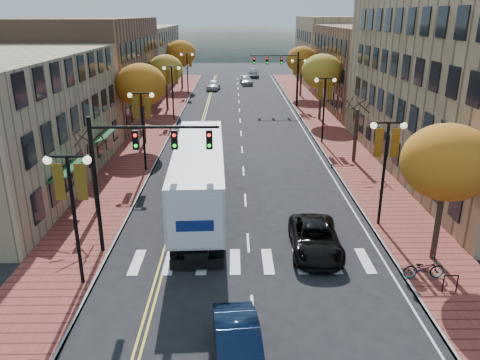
{
  "coord_description": "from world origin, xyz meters",
  "views": [
    {
      "loc": [
        -0.74,
        -18.2,
        11.45
      ],
      "look_at": [
        -0.38,
        7.74,
        2.2
      ],
      "focal_mm": 35.0,
      "sensor_mm": 36.0,
      "label": 1
    }
  ],
  "objects_px": {
    "semi_truck": "(200,169)",
    "navy_sedan": "(238,346)",
    "black_suv": "(315,238)",
    "bicycle": "(424,268)"
  },
  "relations": [
    {
      "from": "semi_truck",
      "to": "navy_sedan",
      "type": "relative_size",
      "value": 3.85
    },
    {
      "from": "black_suv",
      "to": "bicycle",
      "type": "height_order",
      "value": "black_suv"
    },
    {
      "from": "semi_truck",
      "to": "bicycle",
      "type": "height_order",
      "value": "semi_truck"
    },
    {
      "from": "navy_sedan",
      "to": "black_suv",
      "type": "height_order",
      "value": "black_suv"
    },
    {
      "from": "semi_truck",
      "to": "black_suv",
      "type": "distance_m",
      "value": 8.8
    },
    {
      "from": "navy_sedan",
      "to": "bicycle",
      "type": "relative_size",
      "value": 2.4
    },
    {
      "from": "black_suv",
      "to": "bicycle",
      "type": "distance_m",
      "value": 5.27
    },
    {
      "from": "bicycle",
      "to": "navy_sedan",
      "type": "bearing_deg",
      "value": 120.81
    },
    {
      "from": "semi_truck",
      "to": "bicycle",
      "type": "distance_m",
      "value": 13.95
    },
    {
      "from": "navy_sedan",
      "to": "bicycle",
      "type": "distance_m",
      "value": 9.92
    }
  ]
}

